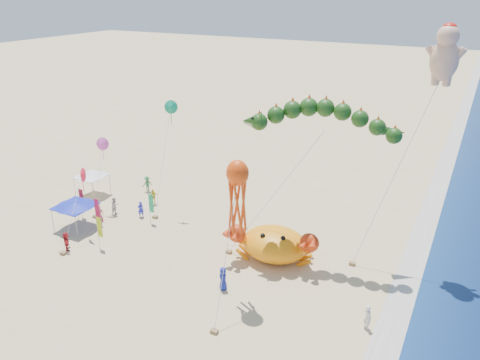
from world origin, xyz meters
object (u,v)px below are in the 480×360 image
at_px(canopy_blue, 75,204).
at_px(dragon_kite, 323,123).
at_px(canopy_white, 91,175).
at_px(cherub_kite, 445,54).
at_px(octopus_kite, 237,192).
at_px(crab_inflatable, 274,243).

bearing_deg(canopy_blue, dragon_kite, 14.80).
xyz_separation_m(dragon_kite, canopy_white, (-25.78, 0.53, -9.28)).
bearing_deg(cherub_kite, octopus_kite, -132.39).
bearing_deg(cherub_kite, canopy_white, -174.02).
height_order(cherub_kite, canopy_blue, cherub_kite).
distance_m(crab_inflatable, canopy_blue, 19.27).
bearing_deg(dragon_kite, canopy_white, 178.82).
bearing_deg(crab_inflatable, dragon_kite, 35.96).
bearing_deg(octopus_kite, canopy_blue, 173.66).
distance_m(crab_inflatable, cherub_kite, 19.57).
xyz_separation_m(cherub_kite, canopy_white, (-33.30, -3.49, -14.49)).
distance_m(octopus_kite, canopy_blue, 19.51).
xyz_separation_m(cherub_kite, canopy_blue, (-29.24, -9.76, -14.49)).
relative_size(dragon_kite, cherub_kite, 0.69).
xyz_separation_m(crab_inflatable, cherub_kite, (10.35, 6.07, 15.46)).
height_order(dragon_kite, canopy_blue, dragon_kite).
relative_size(crab_inflatable, canopy_white, 2.40).
distance_m(cherub_kite, canopy_blue, 34.06).
xyz_separation_m(dragon_kite, canopy_blue, (-21.73, -5.74, -9.28)).
height_order(dragon_kite, octopus_kite, dragon_kite).
bearing_deg(cherub_kite, canopy_blue, -161.55).
bearing_deg(dragon_kite, octopus_kite, -112.73).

